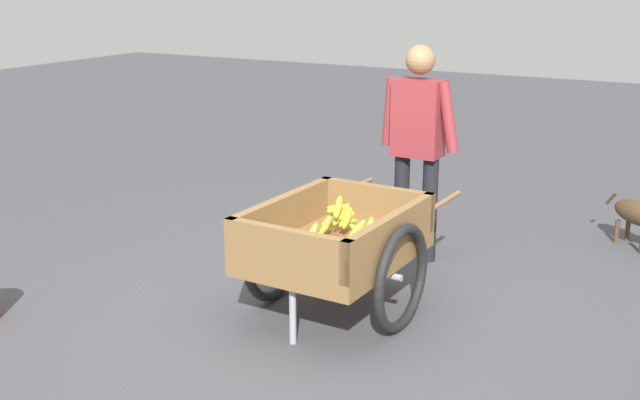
{
  "coord_description": "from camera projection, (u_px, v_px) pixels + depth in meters",
  "views": [
    {
      "loc": [
        3.71,
        2.14,
        2.01
      ],
      "look_at": [
        -0.09,
        0.02,
        0.75
      ],
      "focal_mm": 44.41,
      "sensor_mm": 36.0,
      "label": 1
    }
  ],
  "objects": [
    {
      "name": "fruit_cart",
      "position": [
        336.0,
        246.0,
        4.71
      ],
      "size": [
        1.67,
        0.96,
        0.71
      ],
      "color": "olive",
      "rests_on": "ground"
    },
    {
      "name": "vendor_person",
      "position": [
        418.0,
        135.0,
        5.52
      ],
      "size": [
        0.21,
        0.58,
        1.53
      ],
      "color": "black",
      "rests_on": "ground"
    },
    {
      "name": "ground_plane",
      "position": [
        310.0,
        325.0,
        4.67
      ],
      "size": [
        24.0,
        24.0,
        0.0
      ],
      "primitive_type": "plane",
      "color": "#47474C"
    }
  ]
}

